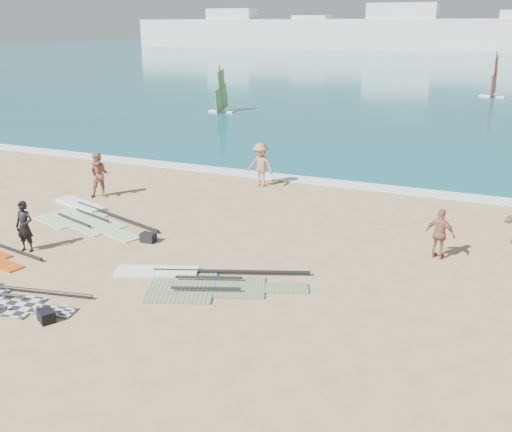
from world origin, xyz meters
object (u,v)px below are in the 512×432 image
at_px(person_wetsuit, 25,227).
at_px(rig_green, 87,214).
at_px(beachgoer_left, 99,175).
at_px(beachgoer_back, 440,234).
at_px(beachgoer_mid, 260,165).
at_px(gear_bag_far, 46,316).
at_px(rig_orange, 193,279).
at_px(gear_bag_near, 148,238).

bearing_deg(person_wetsuit, rig_green, 91.39).
height_order(beachgoer_left, beachgoer_back, beachgoer_left).
relative_size(person_wetsuit, beachgoer_mid, 0.85).
bearing_deg(gear_bag_far, beachgoer_left, 120.77).
distance_m(beachgoer_left, beachgoer_mid, 6.92).
height_order(rig_green, person_wetsuit, person_wetsuit).
height_order(rig_green, rig_orange, rig_green).
bearing_deg(person_wetsuit, gear_bag_near, 27.74).
bearing_deg(rig_orange, beachgoer_left, 122.12).
xyz_separation_m(gear_bag_far, person_wetsuit, (-3.82, 3.31, 0.69)).
distance_m(gear_bag_far, beachgoer_back, 11.54).
bearing_deg(rig_green, gear_bag_far, -39.38).
height_order(gear_bag_far, beachgoer_left, beachgoer_left).
height_order(beachgoer_mid, beachgoer_back, beachgoer_mid).
bearing_deg(gear_bag_far, rig_orange, 57.74).
bearing_deg(beachgoer_mid, rig_green, -116.33).
distance_m(rig_orange, gear_bag_near, 3.56).
bearing_deg(gear_bag_far, beachgoer_mid, 89.74).
distance_m(gear_bag_far, beachgoer_left, 10.62).
height_order(gear_bag_near, gear_bag_far, gear_bag_near).
xyz_separation_m(rig_green, beachgoer_mid, (4.47, 6.40, 0.93)).
xyz_separation_m(person_wetsuit, beachgoer_back, (12.17, 4.63, -0.03)).
xyz_separation_m(rig_green, person_wetsuit, (0.59, -3.62, 0.78)).
bearing_deg(beachgoer_mid, rig_orange, -69.36).
distance_m(rig_green, beachgoer_back, 12.82).
height_order(gear_bag_near, person_wetsuit, person_wetsuit).
relative_size(rig_orange, beachgoer_mid, 2.92).
distance_m(beachgoer_left, beachgoer_back, 13.82).
bearing_deg(rig_green, beachgoer_mid, 73.24).
distance_m(gear_bag_near, beachgoer_left, 5.96).
bearing_deg(beachgoer_mid, gear_bag_far, -81.68).
bearing_deg(gear_bag_near, beachgoer_left, 142.86).
xyz_separation_m(rig_orange, person_wetsuit, (-5.99, -0.13, 0.78)).
xyz_separation_m(rig_green, gear_bag_far, (4.41, -6.93, 0.09)).
distance_m(person_wetsuit, beachgoer_back, 13.02).
distance_m(rig_green, gear_bag_far, 8.21).
relative_size(person_wetsuit, beachgoer_back, 1.04).
bearing_deg(person_wetsuit, gear_bag_far, -48.72).
height_order(person_wetsuit, beachgoer_back, person_wetsuit).
bearing_deg(beachgoer_back, rig_orange, 53.62).
distance_m(beachgoer_mid, beachgoer_back, 9.89).
distance_m(gear_bag_near, beachgoer_mid, 7.88).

